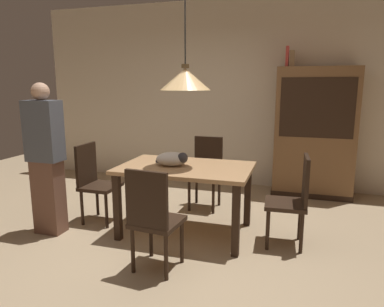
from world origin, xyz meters
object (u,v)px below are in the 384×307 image
(chair_right_side, at_px, (294,197))
(hutch_bookcase, at_px, (314,135))
(cat_sleeping, at_px, (173,159))
(book_brown_thick, at_px, (292,59))
(dining_table, at_px, (186,175))
(chair_far_back, at_px, (206,169))
(pendant_lamp, at_px, (185,79))
(chair_near_front, at_px, (153,216))
(person_standing, at_px, (46,160))
(chair_left_side, at_px, (95,179))
(book_red_tall, at_px, (287,57))

(chair_right_side, height_order, hutch_bookcase, hutch_bookcase)
(chair_right_side, xyz_separation_m, cat_sleeping, (-1.26, -0.03, 0.32))
(book_brown_thick, bearing_deg, dining_table, -118.87)
(chair_far_back, relative_size, pendant_lamp, 0.72)
(chair_near_front, height_order, person_standing, person_standing)
(chair_near_front, relative_size, pendant_lamp, 0.72)
(chair_near_front, distance_m, chair_left_side, 1.42)
(chair_left_side, xyz_separation_m, book_red_tall, (2.06, 1.80, 1.48))
(chair_near_front, bearing_deg, chair_left_side, 141.91)
(dining_table, bearing_deg, chair_near_front, -90.49)
(chair_far_back, relative_size, hutch_bookcase, 0.50)
(chair_near_front, height_order, chair_left_side, same)
(chair_far_back, bearing_deg, chair_near_front, -90.29)
(book_red_tall, bearing_deg, chair_left_side, -138.73)
(pendant_lamp, xyz_separation_m, hutch_bookcase, (1.36, 1.80, -0.77))
(hutch_bookcase, bearing_deg, book_brown_thick, 179.76)
(chair_far_back, bearing_deg, person_standing, -137.56)
(chair_left_side, distance_m, cat_sleeping, 1.04)
(cat_sleeping, relative_size, hutch_bookcase, 0.22)
(book_red_tall, relative_size, book_brown_thick, 1.17)
(pendant_lamp, bearing_deg, cat_sleeping, -166.96)
(chair_near_front, bearing_deg, book_brown_thick, 69.51)
(chair_right_side, height_order, cat_sleeping, chair_right_side)
(chair_near_front, xyz_separation_m, pendant_lamp, (0.01, 0.88, 1.15))
(chair_far_back, xyz_separation_m, cat_sleeping, (-0.13, -0.91, 0.32))
(dining_table, relative_size, chair_right_side, 1.51)
(dining_table, xyz_separation_m, pendant_lamp, (-0.00, 0.00, 1.01))
(hutch_bookcase, bearing_deg, cat_sleeping, -129.10)
(chair_near_front, bearing_deg, chair_far_back, 89.71)
(chair_near_front, relative_size, book_brown_thick, 3.88)
(dining_table, xyz_separation_m, chair_far_back, (0.00, 0.88, -0.14))
(cat_sleeping, bearing_deg, chair_near_front, -81.59)
(book_red_tall, bearing_deg, chair_near_front, -109.22)
(hutch_bookcase, height_order, book_red_tall, book_red_tall)
(cat_sleeping, distance_m, pendant_lamp, 0.85)
(pendant_lamp, relative_size, book_red_tall, 4.64)
(cat_sleeping, bearing_deg, book_red_tall, 59.98)
(pendant_lamp, bearing_deg, book_red_tall, 62.79)
(dining_table, bearing_deg, hutch_bookcase, 53.02)
(dining_table, bearing_deg, book_brown_thick, 61.13)
(cat_sleeping, xyz_separation_m, book_red_tall, (1.06, 1.84, 1.16))
(cat_sleeping, bearing_deg, chair_right_side, 1.59)
(chair_right_side, height_order, pendant_lamp, pendant_lamp)
(pendant_lamp, bearing_deg, chair_left_side, 179.97)
(hutch_bookcase, bearing_deg, pendant_lamp, -126.98)
(book_brown_thick, xyz_separation_m, person_standing, (-2.42, -2.24, -1.14))
(chair_near_front, height_order, hutch_bookcase, hutch_bookcase)
(chair_near_front, distance_m, chair_far_back, 1.76)
(cat_sleeping, height_order, book_brown_thick, book_brown_thick)
(chair_near_front, relative_size, person_standing, 0.57)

